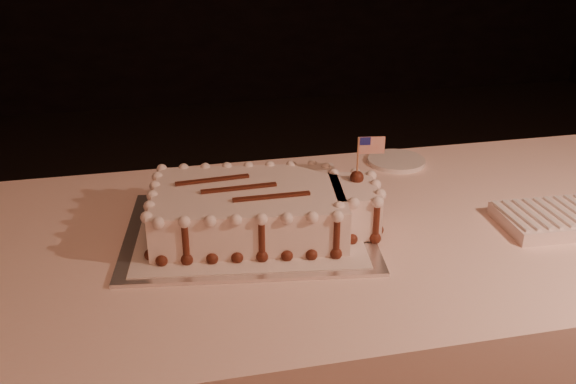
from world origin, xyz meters
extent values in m
cube|color=#FFD4C5|center=(0.00, 0.60, 0.38)|extent=(2.40, 0.80, 0.75)
cube|color=silver|center=(-0.17, 0.62, 0.75)|extent=(0.54, 0.43, 0.01)
cube|color=silver|center=(-0.17, 0.62, 0.76)|extent=(0.48, 0.39, 0.00)
cube|color=white|center=(-0.17, 0.62, 0.80)|extent=(0.40, 0.29, 0.09)
cube|color=white|center=(0.04, 0.59, 0.80)|extent=(0.11, 0.15, 0.09)
sphere|color=#552315|center=(-0.35, 0.52, 0.77)|extent=(0.02, 0.02, 0.02)
sphere|color=#552315|center=(-0.30, 0.51, 0.77)|extent=(0.02, 0.02, 0.02)
sphere|color=#552315|center=(-0.26, 0.51, 0.77)|extent=(0.02, 0.02, 0.02)
sphere|color=#552315|center=(-0.21, 0.50, 0.77)|extent=(0.02, 0.02, 0.02)
sphere|color=#552315|center=(-0.17, 0.49, 0.77)|extent=(0.02, 0.02, 0.02)
sphere|color=#552315|center=(-0.12, 0.49, 0.77)|extent=(0.02, 0.02, 0.02)
sphere|color=#552315|center=(-0.07, 0.48, 0.77)|extent=(0.02, 0.02, 0.02)
sphere|color=#552315|center=(-0.03, 0.47, 0.77)|extent=(0.02, 0.02, 0.02)
sphere|color=#552315|center=(-0.02, 0.51, 0.77)|extent=(0.02, 0.02, 0.02)
sphere|color=#552315|center=(0.02, 0.52, 0.77)|extent=(0.02, 0.02, 0.02)
sphere|color=#552315|center=(0.06, 0.51, 0.77)|extent=(0.02, 0.02, 0.02)
sphere|color=#552315|center=(0.08, 0.55, 0.77)|extent=(0.02, 0.02, 0.02)
sphere|color=#552315|center=(0.08, 0.59, 0.77)|extent=(0.02, 0.02, 0.02)
sphere|color=#552315|center=(0.09, 0.64, 0.77)|extent=(0.02, 0.02, 0.02)
sphere|color=#552315|center=(0.06, 0.66, 0.77)|extent=(0.02, 0.02, 0.02)
sphere|color=#552315|center=(0.02, 0.66, 0.77)|extent=(0.02, 0.02, 0.02)
sphere|color=#552315|center=(0.01, 0.70, 0.77)|extent=(0.02, 0.02, 0.02)
sphere|color=#552315|center=(-0.01, 0.72, 0.77)|extent=(0.02, 0.02, 0.02)
sphere|color=#552315|center=(-0.06, 0.73, 0.77)|extent=(0.02, 0.02, 0.02)
sphere|color=#552315|center=(-0.10, 0.73, 0.77)|extent=(0.02, 0.02, 0.02)
sphere|color=#552315|center=(-0.15, 0.74, 0.77)|extent=(0.02, 0.02, 0.02)
sphere|color=#552315|center=(-0.19, 0.75, 0.77)|extent=(0.02, 0.02, 0.02)
sphere|color=#552315|center=(-0.24, 0.75, 0.77)|extent=(0.02, 0.02, 0.02)
sphere|color=#552315|center=(-0.28, 0.76, 0.77)|extent=(0.02, 0.02, 0.02)
sphere|color=#552315|center=(-0.33, 0.76, 0.77)|extent=(0.02, 0.02, 0.02)
sphere|color=#552315|center=(-0.34, 0.72, 0.77)|extent=(0.02, 0.02, 0.02)
sphere|color=#552315|center=(-0.35, 0.68, 0.77)|extent=(0.02, 0.02, 0.02)
sphere|color=#552315|center=(-0.35, 0.63, 0.77)|extent=(0.02, 0.02, 0.02)
sphere|color=#552315|center=(-0.36, 0.59, 0.77)|extent=(0.02, 0.02, 0.02)
sphere|color=#552315|center=(-0.37, 0.54, 0.77)|extent=(0.02, 0.02, 0.02)
sphere|color=white|center=(-0.35, 0.52, 0.84)|extent=(0.02, 0.02, 0.02)
sphere|color=white|center=(-0.30, 0.51, 0.84)|extent=(0.02, 0.02, 0.02)
sphere|color=white|center=(-0.26, 0.51, 0.84)|extent=(0.02, 0.02, 0.02)
sphere|color=white|center=(-0.21, 0.50, 0.84)|extent=(0.02, 0.02, 0.02)
sphere|color=white|center=(-0.17, 0.49, 0.84)|extent=(0.02, 0.02, 0.02)
sphere|color=white|center=(-0.12, 0.49, 0.84)|extent=(0.02, 0.02, 0.02)
sphere|color=white|center=(-0.07, 0.48, 0.84)|extent=(0.02, 0.02, 0.02)
sphere|color=white|center=(-0.03, 0.47, 0.84)|extent=(0.02, 0.02, 0.02)
sphere|color=white|center=(-0.02, 0.51, 0.84)|extent=(0.02, 0.02, 0.02)
sphere|color=white|center=(0.02, 0.52, 0.84)|extent=(0.02, 0.02, 0.02)
sphere|color=white|center=(0.06, 0.51, 0.84)|extent=(0.02, 0.02, 0.02)
sphere|color=white|center=(0.08, 0.55, 0.84)|extent=(0.02, 0.02, 0.02)
sphere|color=white|center=(0.08, 0.59, 0.84)|extent=(0.02, 0.02, 0.02)
sphere|color=white|center=(0.09, 0.64, 0.84)|extent=(0.02, 0.02, 0.02)
sphere|color=white|center=(0.06, 0.66, 0.84)|extent=(0.02, 0.02, 0.02)
sphere|color=white|center=(0.02, 0.66, 0.84)|extent=(0.02, 0.02, 0.02)
sphere|color=white|center=(0.01, 0.70, 0.84)|extent=(0.02, 0.02, 0.02)
sphere|color=white|center=(-0.01, 0.72, 0.84)|extent=(0.02, 0.02, 0.02)
sphere|color=white|center=(-0.06, 0.73, 0.84)|extent=(0.02, 0.02, 0.02)
sphere|color=white|center=(-0.10, 0.73, 0.84)|extent=(0.02, 0.02, 0.02)
sphere|color=white|center=(-0.15, 0.74, 0.84)|extent=(0.02, 0.02, 0.02)
sphere|color=white|center=(-0.19, 0.75, 0.84)|extent=(0.02, 0.02, 0.02)
sphere|color=white|center=(-0.24, 0.75, 0.84)|extent=(0.02, 0.02, 0.02)
sphere|color=white|center=(-0.28, 0.76, 0.84)|extent=(0.02, 0.02, 0.02)
sphere|color=white|center=(-0.33, 0.76, 0.84)|extent=(0.02, 0.02, 0.02)
sphere|color=white|center=(-0.34, 0.72, 0.84)|extent=(0.02, 0.02, 0.02)
sphere|color=white|center=(-0.35, 0.68, 0.84)|extent=(0.02, 0.02, 0.02)
sphere|color=white|center=(-0.35, 0.63, 0.84)|extent=(0.02, 0.02, 0.02)
sphere|color=white|center=(-0.36, 0.59, 0.84)|extent=(0.02, 0.02, 0.02)
sphere|color=white|center=(-0.37, 0.54, 0.84)|extent=(0.02, 0.02, 0.02)
cylinder|color=#552315|center=(-0.30, 0.51, 0.80)|extent=(0.01, 0.01, 0.08)
sphere|color=#552315|center=(-0.30, 0.51, 0.77)|extent=(0.02, 0.02, 0.02)
cylinder|color=#552315|center=(-0.17, 0.49, 0.80)|extent=(0.01, 0.01, 0.08)
sphere|color=#552315|center=(-0.17, 0.49, 0.77)|extent=(0.02, 0.02, 0.02)
cylinder|color=#552315|center=(-0.03, 0.47, 0.80)|extent=(0.01, 0.01, 0.08)
sphere|color=#552315|center=(-0.03, 0.47, 0.77)|extent=(0.02, 0.02, 0.02)
cylinder|color=#552315|center=(0.06, 0.51, 0.80)|extent=(0.01, 0.01, 0.08)
sphere|color=#552315|center=(0.06, 0.51, 0.77)|extent=(0.02, 0.02, 0.02)
cylinder|color=#552315|center=(0.09, 0.64, 0.80)|extent=(0.01, 0.01, 0.08)
sphere|color=#552315|center=(0.09, 0.64, 0.77)|extent=(0.02, 0.02, 0.02)
cylinder|color=#552315|center=(0.01, 0.70, 0.80)|extent=(0.01, 0.01, 0.08)
sphere|color=#552315|center=(0.01, 0.70, 0.77)|extent=(0.02, 0.02, 0.02)
cylinder|color=#552315|center=(-0.10, 0.73, 0.80)|extent=(0.01, 0.01, 0.08)
sphere|color=#552315|center=(-0.10, 0.73, 0.77)|extent=(0.02, 0.02, 0.02)
cylinder|color=#552315|center=(-0.24, 0.75, 0.80)|extent=(0.01, 0.01, 0.08)
sphere|color=#552315|center=(-0.24, 0.75, 0.77)|extent=(0.02, 0.02, 0.02)
cylinder|color=#552315|center=(-0.34, 0.72, 0.80)|extent=(0.01, 0.01, 0.08)
sphere|color=#552315|center=(-0.34, 0.72, 0.77)|extent=(0.02, 0.02, 0.02)
cylinder|color=#552315|center=(-0.36, 0.59, 0.80)|extent=(0.01, 0.01, 0.08)
sphere|color=#552315|center=(-0.36, 0.59, 0.77)|extent=(0.02, 0.02, 0.02)
cube|color=#552315|center=(-0.23, 0.67, 0.85)|extent=(0.15, 0.02, 0.01)
cube|color=#552315|center=(-0.19, 0.62, 0.85)|extent=(0.15, 0.02, 0.01)
cube|color=#552315|center=(-0.13, 0.57, 0.85)|extent=(0.15, 0.01, 0.01)
sphere|color=#552315|center=(0.05, 0.61, 0.85)|extent=(0.03, 0.03, 0.03)
cylinder|color=#BB7650|center=(0.05, 0.61, 0.89)|extent=(0.00, 0.00, 0.11)
cube|color=red|center=(0.08, 0.61, 0.92)|extent=(0.05, 0.01, 0.04)
cube|color=navy|center=(0.06, 0.61, 0.93)|extent=(0.02, 0.01, 0.02)
cube|color=white|center=(0.44, 0.52, 0.76)|extent=(0.22, 0.16, 0.03)
cube|color=white|center=(0.35, 0.52, 0.78)|extent=(0.01, 0.13, 0.01)
cube|color=white|center=(0.37, 0.52, 0.78)|extent=(0.01, 0.13, 0.01)
cube|color=white|center=(0.40, 0.52, 0.78)|extent=(0.01, 0.13, 0.01)
cube|color=white|center=(0.42, 0.52, 0.78)|extent=(0.01, 0.13, 0.01)
cube|color=white|center=(0.44, 0.52, 0.78)|extent=(0.01, 0.13, 0.01)
cube|color=white|center=(0.47, 0.52, 0.78)|extent=(0.01, 0.13, 0.01)
cube|color=white|center=(0.49, 0.52, 0.78)|extent=(0.01, 0.13, 0.01)
cylinder|color=white|center=(0.26, 0.91, 0.76)|extent=(0.15, 0.15, 0.01)
camera|label=1|loc=(-0.34, -0.51, 1.37)|focal=40.00mm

